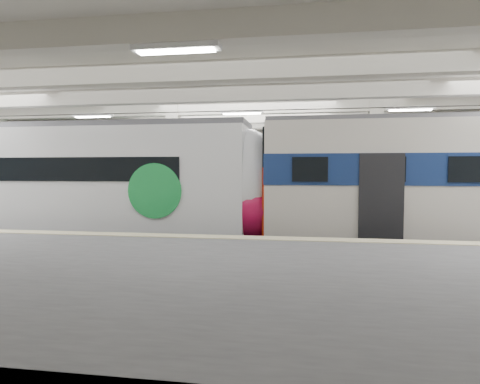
# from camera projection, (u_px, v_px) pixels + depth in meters

# --- Properties ---
(station_hall) EXTENTS (36.00, 24.00, 5.75)m
(station_hall) POSITION_uv_depth(u_px,v_px,m) (223.00, 154.00, 11.41)
(station_hall) COLOR black
(station_hall) RESTS_ON ground
(modern_emu) EXTENTS (13.45, 2.78, 4.35)m
(modern_emu) POSITION_uv_depth(u_px,v_px,m) (108.00, 188.00, 13.85)
(modern_emu) COLOR white
(modern_emu) RESTS_ON ground
(far_train) EXTENTS (13.51, 3.35, 4.30)m
(far_train) POSITION_uv_depth(u_px,v_px,m) (132.00, 181.00, 19.50)
(far_train) COLOR white
(far_train) RESTS_ON ground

